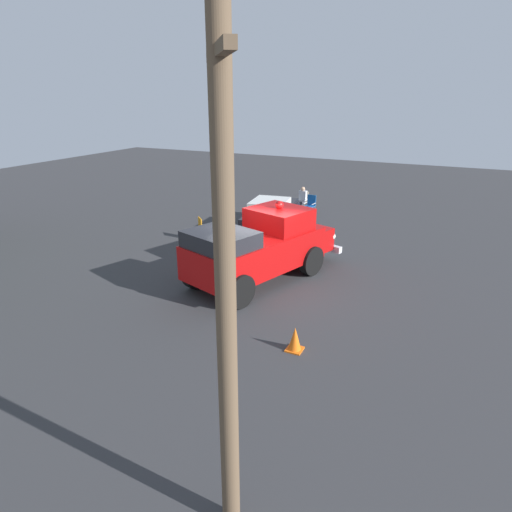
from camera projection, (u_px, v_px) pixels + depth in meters
The scene contains 9 objects.
ground_plane at pixel (258, 283), 14.89m from camera, with size 60.00×60.00×0.00m, color #333335.
vintage_fire_truck at pixel (261, 246), 14.81m from camera, with size 3.98×6.33×2.59m.
classic_hot_rod at pixel (272, 214), 20.55m from camera, with size 2.45×4.58×1.46m.
lawn_chair_near_truck at pixel (303, 199), 23.99m from camera, with size 0.56×0.54×1.02m.
lawn_chair_by_car at pixel (203, 227), 19.03m from camera, with size 0.69×0.69×1.02m.
lawn_chair_spare at pixel (311, 203), 23.13m from camera, with size 0.57×0.56×1.02m.
spectator_seated at pixel (302, 198), 23.84m from camera, with size 0.42×0.57×1.29m.
utility_pole at pixel (226, 301), 5.36m from camera, with size 1.10×1.44×7.01m.
traffic_cone at pixel (295, 339), 10.90m from camera, with size 0.40×0.40×0.64m.
Camera 1 is at (-5.79, 12.37, 6.01)m, focal length 31.00 mm.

